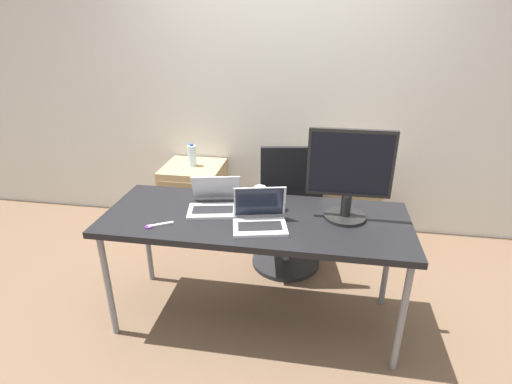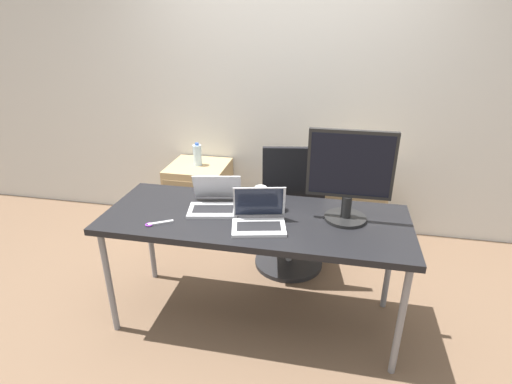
% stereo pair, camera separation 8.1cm
% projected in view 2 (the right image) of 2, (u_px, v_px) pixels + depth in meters
% --- Properties ---
extents(ground_plane, '(14.00, 14.00, 0.00)m').
position_uv_depth(ground_plane, '(255.00, 316.00, 2.76)').
color(ground_plane, brown).
extents(wall_back, '(10.00, 0.05, 2.60)m').
position_uv_depth(wall_back, '(288.00, 90.00, 3.53)').
color(wall_back, silver).
rests_on(wall_back, ground_plane).
extents(desk, '(1.87, 0.71, 0.78)m').
position_uv_depth(desk, '(255.00, 224.00, 2.47)').
color(desk, black).
rests_on(desk, ground_plane).
extents(office_chair, '(0.56, 0.59, 1.10)m').
position_uv_depth(office_chair, '(291.00, 223.00, 3.12)').
color(office_chair, '#232326').
rests_on(office_chair, ground_plane).
extents(cabinet_left, '(0.53, 0.52, 0.65)m').
position_uv_depth(cabinet_left, '(200.00, 197.00, 3.81)').
color(cabinet_left, tan).
rests_on(cabinet_left, ground_plane).
extents(cabinet_right, '(0.53, 0.52, 0.65)m').
position_uv_depth(cabinet_right, '(351.00, 210.00, 3.55)').
color(cabinet_right, tan).
rests_on(cabinet_right, ground_plane).
extents(water_bottle, '(0.08, 0.08, 0.21)m').
position_uv_depth(water_bottle, '(197.00, 155.00, 3.64)').
color(water_bottle, silver).
rests_on(water_bottle, cabinet_left).
extents(laptop_left, '(0.34, 0.35, 0.20)m').
position_uv_depth(laptop_left, '(215.00, 202.00, 2.54)').
color(laptop_left, silver).
rests_on(laptop_left, desk).
extents(laptop_right, '(0.35, 0.30, 0.22)m').
position_uv_depth(laptop_right, '(259.00, 219.00, 2.32)').
color(laptop_right, silver).
rests_on(laptop_right, desk).
extents(monitor, '(0.49, 0.25, 0.55)m').
position_uv_depth(monitor, '(349.00, 176.00, 2.30)').
color(monitor, black).
rests_on(monitor, desk).
extents(coffee_cup_white, '(0.08, 0.08, 0.12)m').
position_uv_depth(coffee_cup_white, '(261.00, 195.00, 2.59)').
color(coffee_cup_white, white).
rests_on(coffee_cup_white, desk).
extents(coffee_cup_brown, '(0.08, 0.08, 0.13)m').
position_uv_depth(coffee_cup_brown, '(275.00, 201.00, 2.51)').
color(coffee_cup_brown, brown).
rests_on(coffee_cup_brown, desk).
extents(scissors, '(0.16, 0.11, 0.01)m').
position_uv_depth(scissors, '(157.00, 223.00, 2.36)').
color(scissors, '#B2B2B7').
rests_on(scissors, desk).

